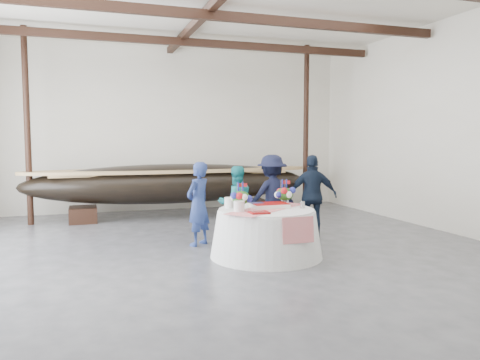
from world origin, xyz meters
name	(u,v)px	position (x,y,z in m)	size (l,w,h in m)	color
floor	(236,261)	(0.00, 0.00, 0.00)	(10.00, 12.00, 0.01)	#3D3D42
wall_back	(170,129)	(0.00, 6.00, 2.25)	(10.00, 0.02, 4.50)	silver
pavilion_structure	(221,20)	(0.00, 0.79, 4.00)	(9.80, 11.76, 4.50)	black
longboat_display	(173,183)	(-0.19, 4.59, 0.86)	(7.21, 1.44, 1.35)	black
banquet_table	(266,233)	(0.59, 0.15, 0.40)	(1.88, 1.88, 0.81)	silver
tabletop_items	(262,199)	(0.55, 0.27, 0.95)	(1.71, 1.50, 0.40)	red
guest_woman_blue	(198,204)	(-0.30, 1.33, 0.78)	(0.57, 0.37, 1.56)	navy
guest_woman_teal	(236,203)	(0.50, 1.53, 0.73)	(0.71, 0.55, 1.45)	teal
guest_man_left	(272,196)	(1.30, 1.66, 0.83)	(1.07, 0.62, 1.66)	black
guest_man_right	(313,196)	(2.08, 1.38, 0.83)	(0.97, 0.40, 1.66)	#141E30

